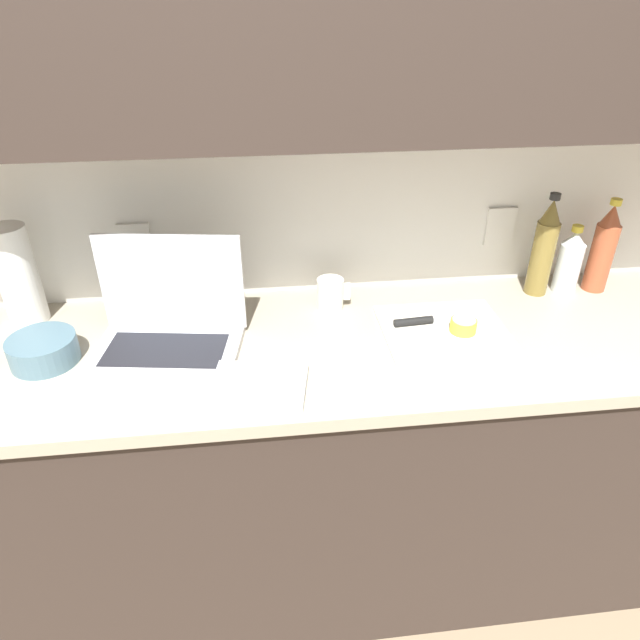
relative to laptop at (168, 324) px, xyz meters
name	(u,v)px	position (x,y,z in m)	size (l,w,h in m)	color
ground_plane	(285,566)	(0.27, -0.04, -0.98)	(12.00, 12.00, 0.00)	#847056
wall_back	(257,71)	(0.27, 0.20, 0.57)	(5.20, 0.38, 2.60)	white
counter_unit	(274,469)	(0.25, -0.03, -0.52)	(2.52, 0.62, 0.92)	#332823
laptop	(168,324)	(0.00, 0.00, 0.00)	(0.41, 0.32, 0.28)	silver
cutting_board	(444,330)	(0.74, -0.02, -0.06)	(0.34, 0.29, 0.01)	silver
knife	(428,321)	(0.70, 0.02, -0.05)	(0.30, 0.05, 0.02)	silver
lemon_half_cut	(463,325)	(0.78, -0.04, -0.04)	(0.07, 0.07, 0.04)	yellow
bottle_green_soda	(544,249)	(1.08, 0.17, 0.08)	(0.07, 0.07, 0.31)	olive
bottle_oil_tall	(569,262)	(1.17, 0.17, 0.03)	(0.07, 0.07, 0.21)	silver
bottle_water_clear	(603,249)	(1.27, 0.17, 0.07)	(0.07, 0.07, 0.29)	#A34C2D
measuring_cup	(331,294)	(0.44, 0.15, -0.02)	(0.10, 0.08, 0.09)	silver
bowl_white	(44,350)	(-0.31, -0.03, -0.03)	(0.17, 0.17, 0.07)	slate
paper_towel_roll	(18,275)	(-0.41, 0.18, 0.07)	(0.10, 0.10, 0.28)	white
dish_towel	(259,386)	(0.22, -0.22, -0.05)	(0.22, 0.16, 0.02)	white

